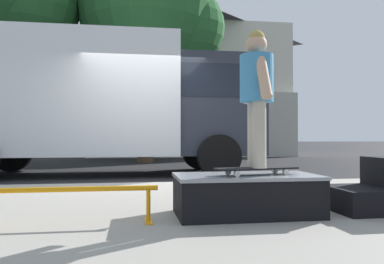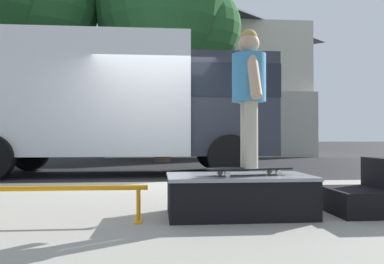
{
  "view_description": "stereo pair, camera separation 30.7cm",
  "coord_description": "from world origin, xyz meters",
  "px_view_note": "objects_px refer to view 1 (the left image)",
  "views": [
    {
      "loc": [
        -0.25,
        -6.78,
        0.84
      ],
      "look_at": [
        0.47,
        -2.13,
        0.9
      ],
      "focal_mm": 36.38,
      "sensor_mm": 36.0,
      "label": 1
    },
    {
      "loc": [
        0.05,
        -6.81,
        0.84
      ],
      "look_at": [
        0.47,
        -2.13,
        0.9
      ],
      "focal_mm": 36.38,
      "sensor_mm": 36.0,
      "label": 2
    }
  ],
  "objects_px": {
    "box_truck": "(107,99)",
    "street_tree_main": "(154,15)",
    "skateboard": "(257,169)",
    "grind_rail": "(71,196)",
    "skater_kid": "(257,87)",
    "skate_box": "(246,193)"
  },
  "relations": [
    {
      "from": "grind_rail",
      "to": "skater_kid",
      "type": "xyz_separation_m",
      "value": [
        1.63,
        0.09,
        0.95
      ]
    },
    {
      "from": "skate_box",
      "to": "box_truck",
      "type": "height_order",
      "value": "box_truck"
    },
    {
      "from": "skateboard",
      "to": "box_truck",
      "type": "xyz_separation_m",
      "value": [
        -1.69,
        5.54,
        1.15
      ]
    },
    {
      "from": "box_truck",
      "to": "street_tree_main",
      "type": "distance_m",
      "value": 5.57
    },
    {
      "from": "box_truck",
      "to": "skateboard",
      "type": "bearing_deg",
      "value": -73.07
    },
    {
      "from": "grind_rail",
      "to": "street_tree_main",
      "type": "distance_m",
      "value": 11.03
    },
    {
      "from": "box_truck",
      "to": "skate_box",
      "type": "bearing_deg",
      "value": -73.74
    },
    {
      "from": "skater_kid",
      "to": "street_tree_main",
      "type": "bearing_deg",
      "value": 92.31
    },
    {
      "from": "skate_box",
      "to": "grind_rail",
      "type": "xyz_separation_m",
      "value": [
        -1.55,
        -0.14,
        0.03
      ]
    },
    {
      "from": "skateboard",
      "to": "grind_rail",
      "type": "bearing_deg",
      "value": -176.99
    },
    {
      "from": "skate_box",
      "to": "skater_kid",
      "type": "xyz_separation_m",
      "value": [
        0.08,
        -0.05,
        0.98
      ]
    },
    {
      "from": "street_tree_main",
      "to": "skate_box",
      "type": "bearing_deg",
      "value": -88.17
    },
    {
      "from": "box_truck",
      "to": "street_tree_main",
      "type": "bearing_deg",
      "value": 73.24
    },
    {
      "from": "skater_kid",
      "to": "box_truck",
      "type": "distance_m",
      "value": 5.81
    },
    {
      "from": "skate_box",
      "to": "skateboard",
      "type": "bearing_deg",
      "value": -30.71
    },
    {
      "from": "skateboard",
      "to": "skater_kid",
      "type": "xyz_separation_m",
      "value": [
        0.0,
        -0.0,
        0.75
      ]
    },
    {
      "from": "grind_rail",
      "to": "street_tree_main",
      "type": "relative_size",
      "value": 0.19
    },
    {
      "from": "skate_box",
      "to": "skateboard",
      "type": "relative_size",
      "value": 1.63
    },
    {
      "from": "skateboard",
      "to": "skate_box",
      "type": "bearing_deg",
      "value": 149.29
    },
    {
      "from": "skateboard",
      "to": "box_truck",
      "type": "distance_m",
      "value": 5.91
    },
    {
      "from": "skater_kid",
      "to": "box_truck",
      "type": "height_order",
      "value": "box_truck"
    },
    {
      "from": "skateboard",
      "to": "skater_kid",
      "type": "relative_size",
      "value": 0.64
    }
  ]
}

